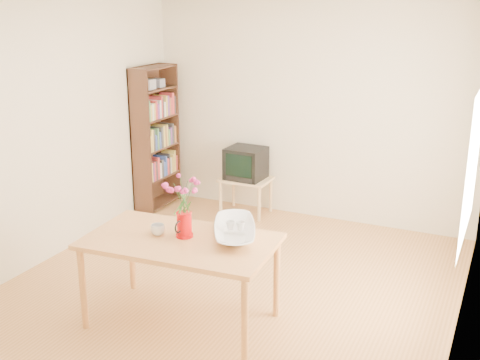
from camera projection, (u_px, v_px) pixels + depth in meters
The scene contains 11 objects.
room at pixel (229, 156), 5.18m from camera, with size 4.50×4.50×4.50m.
table at pixel (180, 247), 4.87m from camera, with size 1.58×0.97×0.75m.
tv_stand at pixel (246, 184), 7.45m from camera, with size 0.60×0.45×0.46m.
bookshelf at pixel (156, 143), 7.59m from camera, with size 0.28×0.70×1.80m.
pitcher at pixel (184, 225), 4.87m from camera, with size 0.14×0.22×0.21m.
flowers at pixel (183, 193), 4.79m from camera, with size 0.24×0.24×0.34m, color #C32E75, non-canonical shape.
mug at pixel (158, 230), 4.92m from camera, with size 0.12×0.12×0.09m, color white.
bowl at pixel (235, 208), 4.86m from camera, with size 0.51×0.51×0.48m, color white.
teacup_a at pixel (230, 213), 4.89m from camera, with size 0.06×0.06×0.06m, color white.
teacup_b at pixel (241, 213), 4.88m from camera, with size 0.07×0.07×0.06m, color white.
television at pixel (246, 162), 7.38m from camera, with size 0.46×0.43×0.39m.
Camera 1 is at (2.24, -4.49, 2.65)m, focal length 45.00 mm.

